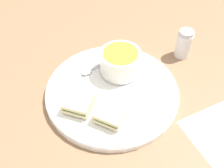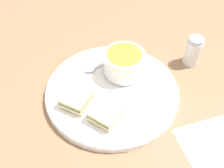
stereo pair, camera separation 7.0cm
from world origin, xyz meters
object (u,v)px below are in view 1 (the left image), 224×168
spoon (89,70)px  sandwich_half_near (79,102)px  soup_bowl (120,62)px  salt_shaker (184,44)px  sandwich_half_far (112,113)px

spoon → sandwich_half_near: size_ratio=1.02×
soup_bowl → spoon: (-0.09, 0.03, -0.03)m
sandwich_half_near → salt_shaker: bearing=15.2°
salt_shaker → soup_bowl: bearing=-175.9°
sandwich_half_near → soup_bowl: bearing=29.7°
sandwich_half_near → spoon: bearing=62.2°
sandwich_half_near → sandwich_half_far: size_ratio=1.00×
sandwich_half_far → salt_shaker: 0.34m
sandwich_half_far → salt_shaker: size_ratio=1.08×
soup_bowl → salt_shaker: bearing=4.1°
spoon → salt_shaker: (0.30, -0.01, 0.02)m
spoon → sandwich_half_near: (-0.06, -0.11, 0.01)m
sandwich_half_far → salt_shaker: salt_shaker is taller
spoon → sandwich_half_far: size_ratio=1.02×
sandwich_half_near → salt_shaker: salt_shaker is taller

